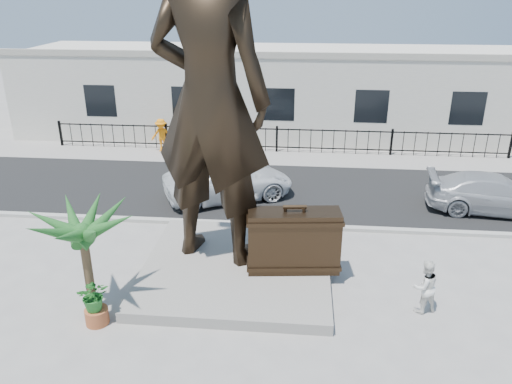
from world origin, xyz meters
TOP-DOWN VIEW (x-y plane):
  - ground at (0.00, 0.00)m, footprint 100.00×100.00m
  - street at (0.00, 8.00)m, footprint 40.00×7.00m
  - curb at (0.00, 4.50)m, footprint 40.00×0.25m
  - far_sidewalk at (0.00, 12.00)m, footprint 40.00×2.50m
  - plinth at (-0.50, 1.50)m, footprint 5.20×5.20m
  - fence at (0.00, 12.80)m, footprint 22.00×0.10m
  - building at (0.00, 17.00)m, footprint 28.00×7.00m
  - statue at (-1.21, 2.02)m, footprint 3.72×2.89m
  - suitcase at (1.09, 1.36)m, footprint 2.55×1.05m
  - tourist at (4.36, 0.13)m, footprint 0.84×0.75m
  - car_white at (-1.52, 6.92)m, footprint 5.40×4.07m
  - car_silver at (8.15, 6.52)m, footprint 4.83×2.36m
  - worker at (-5.62, 12.34)m, footprint 1.10×0.70m
  - palm_tree at (-3.88, -0.60)m, footprint 1.80×1.80m
  - planter at (-3.56, -1.12)m, footprint 0.56×0.56m
  - shrub at (-3.56, -1.12)m, footprint 0.90×0.84m

SIDE VIEW (x-z plane):
  - ground at x=0.00m, z-range 0.00..0.00m
  - palm_tree at x=-3.88m, z-range -1.60..1.60m
  - street at x=0.00m, z-range 0.00..0.01m
  - far_sidewalk at x=0.00m, z-range 0.00..0.02m
  - curb at x=0.00m, z-range 0.00..0.12m
  - plinth at x=-0.50m, z-range 0.00..0.30m
  - planter at x=-3.56m, z-range 0.00..0.40m
  - fence at x=0.00m, z-range 0.00..1.20m
  - car_silver at x=8.15m, z-range 0.01..1.36m
  - car_white at x=-1.52m, z-range 0.01..1.37m
  - tourist at x=4.36m, z-range 0.00..1.42m
  - shrub at x=-3.56m, z-range 0.40..1.21m
  - worker at x=-5.62m, z-range 0.02..1.64m
  - suitcase at x=1.09m, z-range 0.30..2.04m
  - building at x=0.00m, z-range 0.00..4.40m
  - statue at x=-1.21m, z-range 0.30..9.35m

